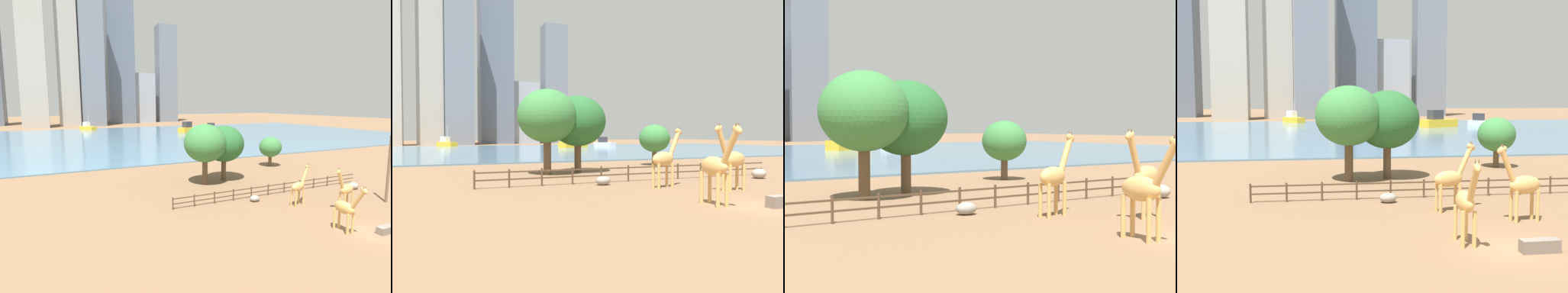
% 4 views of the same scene
% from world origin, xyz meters
% --- Properties ---
extents(ground_plane, '(400.00, 400.00, 0.00)m').
position_xyz_m(ground_plane, '(0.00, 80.00, 0.00)').
color(ground_plane, brown).
extents(harbor_water, '(180.00, 86.00, 0.20)m').
position_xyz_m(harbor_water, '(0.00, 77.00, 0.10)').
color(harbor_water, slate).
rests_on(harbor_water, ground).
extents(giraffe_tall, '(2.94, 1.08, 4.51)m').
position_xyz_m(giraffe_tall, '(2.66, 4.75, 2.11)').
color(giraffe_tall, tan).
rests_on(giraffe_tall, ground).
extents(giraffe_companion, '(2.93, 1.17, 4.33)m').
position_xyz_m(giraffe_companion, '(-0.55, 7.79, 2.04)').
color(giraffe_companion, tan).
rests_on(giraffe_companion, ground).
extents(giraffe_young, '(0.87, 3.08, 4.34)m').
position_xyz_m(giraffe_young, '(-1.97, 0.95, 2.07)').
color(giraffe_young, tan).
rests_on(giraffe_young, ground).
extents(boulder_near_fence, '(1.15, 0.88, 0.66)m').
position_xyz_m(boulder_near_fence, '(-3.92, 10.78, 0.33)').
color(boulder_near_fence, gray).
rests_on(boulder_near_fence, ground).
extents(boulder_by_pole, '(1.24, 1.13, 0.85)m').
position_xyz_m(boulder_by_pole, '(10.20, 9.64, 0.42)').
color(boulder_by_pole, gray).
rests_on(boulder_by_pole, ground).
extents(feeding_trough, '(1.80, 0.60, 0.60)m').
position_xyz_m(feeding_trough, '(1.01, -0.60, 0.30)').
color(feeding_trough, '#72665B').
rests_on(feeding_trough, ground).
extents(enclosure_fence, '(26.12, 0.14, 1.30)m').
position_xyz_m(enclosure_fence, '(-0.46, 12.00, 0.77)').
color(enclosure_fence, '#4C3826').
rests_on(enclosure_fence, ground).
extents(tree_left_large, '(5.56, 5.56, 7.61)m').
position_xyz_m(tree_left_large, '(-2.25, 20.47, 5.08)').
color(tree_left_large, brown).
rests_on(tree_left_large, ground).
extents(tree_center_broad, '(5.54, 5.54, 7.99)m').
position_xyz_m(tree_center_broad, '(-5.67, 19.47, 5.45)').
color(tree_center_broad, brown).
rests_on(tree_center_broad, ground).
extents(tree_right_tall, '(3.77, 3.77, 5.01)m').
position_xyz_m(tree_right_tall, '(9.73, 25.40, 3.29)').
color(tree_right_tall, brown).
rests_on(tree_right_tall, ground).
extents(boat_ferry, '(9.45, 6.85, 3.94)m').
position_xyz_m(boat_ferry, '(21.69, 87.59, 1.53)').
color(boat_ferry, gold).
rests_on(boat_ferry, harbor_water).
extents(boat_tug, '(4.69, 7.31, 3.03)m').
position_xyz_m(boat_tug, '(32.47, 89.36, 1.23)').
color(boat_tug, silver).
rests_on(boat_tug, harbor_water).
extents(boat_barge, '(6.13, 7.35, 6.42)m').
position_xyz_m(boat_barge, '(-11.37, 113.02, 1.27)').
color(boat_barge, gold).
rests_on(boat_barge, harbor_water).
extents(skyline_tower_needle, '(11.08, 9.17, 55.73)m').
position_xyz_m(skyline_tower_needle, '(38.76, 160.28, 27.86)').
color(skyline_tower_needle, slate).
rests_on(skyline_tower_needle, ground).
extents(skyline_block_central, '(10.56, 12.99, 60.34)m').
position_xyz_m(skyline_block_central, '(-5.67, 141.71, 30.17)').
color(skyline_block_central, slate).
rests_on(skyline_block_central, ground).
extents(skyline_tower_glass, '(14.14, 14.59, 27.63)m').
position_xyz_m(skyline_tower_glass, '(22.63, 160.30, 13.81)').
color(skyline_tower_glass, '#939EAD').
rests_on(skyline_tower_glass, ground).
extents(skyline_block_left, '(9.35, 13.82, 87.31)m').
position_xyz_m(skyline_block_left, '(-16.20, 146.97, 43.66)').
color(skyline_block_left, '#ADA89E').
rests_on(skyline_block_left, ground).
extents(skyline_tower_short, '(13.78, 14.81, 91.37)m').
position_xyz_m(skyline_tower_short, '(10.56, 156.58, 45.69)').
color(skyline_tower_short, slate).
rests_on(skyline_tower_short, ground).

